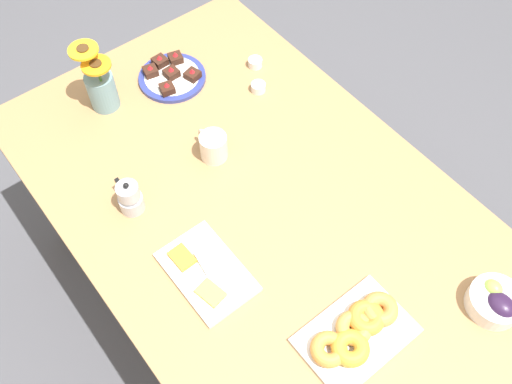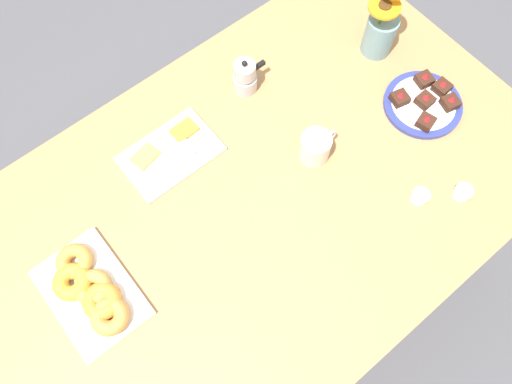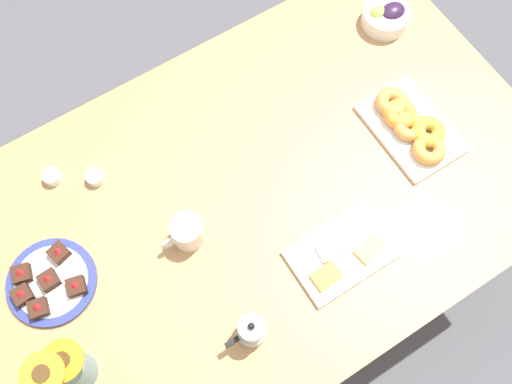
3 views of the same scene
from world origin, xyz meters
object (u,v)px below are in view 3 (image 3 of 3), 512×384
Objects in this scene: grape_bowl at (386,16)px; coffee_mug at (187,232)px; dining_table at (256,209)px; jam_cup_honey at (95,177)px; moka_pot at (251,330)px; croissant_platter at (411,125)px; flower_vase at (69,370)px; jam_cup_berry at (52,176)px; cheese_platter at (342,254)px; dessert_plate at (50,282)px.

coffee_mug is at bearing 18.20° from grape_bowl.
jam_cup_honey is at bearing -39.30° from dining_table.
grape_bowl is at bearing -180.00° from jam_cup_honey.
moka_pot is (-0.01, 0.29, 0.00)m from coffee_mug.
jam_cup_honey is at bearing -22.26° from croissant_platter.
grape_bowl is 1.00m from moka_pot.
croissant_platter is 1.20× the size of flower_vase.
flower_vase is (0.59, 0.15, 0.17)m from dining_table.
croissant_platter reaches higher than jam_cup_berry.
dining_table is at bearing -165.42° from flower_vase.
dining_table is at bearing 140.70° from jam_cup_honey.
jam_cup_honey is 0.11m from jam_cup_berry.
coffee_mug is (0.21, 0.00, 0.13)m from dining_table.
croissant_platter reaches higher than dining_table.
jam_cup_honey is at bearing 146.84° from jam_cup_berry.
flower_vase is at bearing -7.87° from cheese_platter.
jam_cup_berry is (1.06, -0.06, -0.01)m from grape_bowl.
dining_table is at bearing -6.72° from croissant_platter.
coffee_mug is 0.84× the size of grape_bowl.
coffee_mug is at bearing -158.41° from flower_vase.
cheese_platter and jam_cup_berry have the same top height.
croissant_platter is at bearing 175.43° from coffee_mug.
dining_table is 6.75× the size of flower_vase.
dessert_plate is (0.65, -0.33, 0.00)m from cheese_platter.
croissant_platter is 1.03m from dessert_plate.
dessert_plate reaches higher than dining_table.
cheese_platter is 5.42× the size of jam_cup_berry.
croissant_platter is at bearing -152.35° from cheese_platter.
croissant_platter reaches higher than jam_cup_honey.
moka_pot reaches higher than coffee_mug.
grape_bowl reaches higher than jam_cup_berry.
grape_bowl is at bearing -156.55° from dining_table.
dessert_plate is (0.55, -0.08, 0.10)m from dining_table.
flower_vase reaches higher than cheese_platter.
grape_bowl is at bearing 176.61° from jam_cup_berry.
jam_cup_berry is at bearing -38.01° from dining_table.
croissant_platter is at bearing -160.44° from moka_pot.
cheese_platter is 0.70m from flower_vase.
jam_cup_berry is 0.40× the size of moka_pot.
coffee_mug is 0.68m from croissant_platter.
flower_vase is at bearing 59.10° from jam_cup_honey.
croissant_platter is at bearing 157.74° from jam_cup_honey.
dessert_plate is (1.02, -0.13, -0.01)m from croissant_platter.
cheese_platter is at bearing 132.21° from jam_cup_berry.
croissant_platter is 0.87m from jam_cup_honey.
croissant_platter is at bearing -174.71° from flower_vase.
dessert_plate is (0.35, -0.08, -0.03)m from coffee_mug.
jam_cup_honey is 0.58m from moka_pot.
jam_cup_honey is at bearing -120.90° from flower_vase.
flower_vase is (0.69, -0.10, 0.07)m from cheese_platter.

